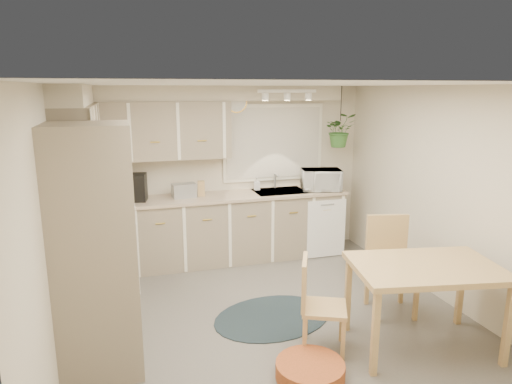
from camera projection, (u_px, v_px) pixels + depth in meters
floor at (273, 319)px, 4.79m from camera, size 4.20×4.20×0.00m
ceiling at (275, 84)px, 4.26m from camera, size 4.20×4.20×0.00m
wall_back at (226, 172)px, 6.49m from camera, size 4.00×0.04×2.40m
wall_front at (395, 300)px, 2.56m from camera, size 4.00×0.04×2.40m
wall_left at (57, 225)px, 3.96m from camera, size 0.04×4.20×2.40m
wall_right at (444, 195)px, 5.08m from camera, size 0.04×4.20×2.40m
base_cab_left at (102, 266)px, 5.03m from camera, size 0.60×1.85×0.90m
base_cab_back at (218, 230)px, 6.32m from camera, size 3.60×0.60×0.90m
counter_left at (100, 225)px, 4.93m from camera, size 0.64×1.89×0.04m
counter_back at (217, 197)px, 6.20m from camera, size 3.64×0.64×0.04m
oven_stack at (96, 252)px, 3.74m from camera, size 0.65×0.65×2.10m
wall_oven_face at (136, 248)px, 3.83m from camera, size 0.02×0.56×0.58m
upper_cab_left at (80, 141)px, 4.81m from camera, size 0.35×2.00×0.75m
upper_cab_back at (153, 131)px, 5.90m from camera, size 2.00×0.35×0.75m
soffit_left at (74, 95)px, 4.70m from camera, size 0.30×2.00×0.20m
soffit_back at (213, 93)px, 6.05m from camera, size 3.60×0.30×0.20m
cooktop at (99, 239)px, 4.39m from camera, size 0.52×0.58×0.02m
range_hood at (93, 193)px, 4.28m from camera, size 0.40×0.60×0.14m
window_blinds at (274, 143)px, 6.57m from camera, size 1.40×0.02×1.00m
window_frame at (274, 143)px, 6.57m from camera, size 1.50×0.02×1.10m
sink at (279, 194)px, 6.47m from camera, size 0.70×0.48×0.10m
dishwasher_front at (326, 229)px, 6.45m from camera, size 0.58×0.02×0.83m
track_light_bar at (287, 91)px, 5.92m from camera, size 0.80×0.04×0.04m
wall_clock at (236, 102)px, 6.28m from camera, size 0.30×0.03×0.30m
dining_table at (422, 306)px, 4.18m from camera, size 1.43×1.08×0.81m
chair_left at (324, 305)px, 4.14m from camera, size 0.55×0.55×0.88m
chair_back at (392, 267)px, 4.83m from camera, size 0.58×0.58×1.03m
braided_rug at (272, 317)px, 4.81m from camera, size 1.43×1.18×0.01m
pet_bed at (310, 370)px, 3.80m from camera, size 0.72×0.72×0.13m
microwave at (321, 178)px, 6.49m from camera, size 0.60×0.43×0.37m
soap_bottle at (257, 187)px, 6.51m from camera, size 0.12×0.20×0.09m
hanging_plant at (340, 134)px, 6.43m from camera, size 0.52×0.56×0.37m
coffee_maker at (138, 187)px, 5.88m from camera, size 0.24×0.28×0.35m
toaster at (184, 191)px, 6.08m from camera, size 0.32×0.21×0.19m
knife_block at (201, 188)px, 6.17m from camera, size 0.10×0.10×0.20m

